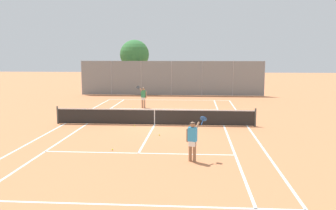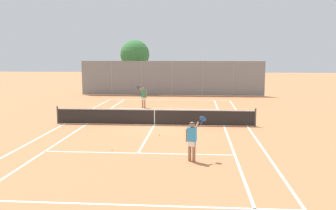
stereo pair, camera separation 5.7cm
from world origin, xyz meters
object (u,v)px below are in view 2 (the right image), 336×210
(player_far_left, at_px, (143,96))
(tree_behind_left, at_px, (135,56))
(loose_tennis_ball_3, at_px, (159,135))
(player_near_side, at_px, (192,139))
(loose_tennis_ball_2, at_px, (134,126))
(tennis_net, at_px, (154,116))
(loose_tennis_ball_0, at_px, (133,108))
(loose_tennis_ball_1, at_px, (112,149))

(player_far_left, xyz_separation_m, tree_behind_left, (-2.56, 11.52, 3.05))
(loose_tennis_ball_3, relative_size, tree_behind_left, 0.01)
(player_near_side, bearing_deg, loose_tennis_ball_3, 111.33)
(player_far_left, height_order, loose_tennis_ball_2, player_far_left)
(tennis_net, distance_m, player_near_side, 7.79)
(player_near_side, bearing_deg, loose_tennis_ball_2, 116.71)
(tennis_net, relative_size, loose_tennis_ball_0, 181.82)
(player_near_side, height_order, player_far_left, same)
(loose_tennis_ball_0, distance_m, tree_behind_left, 12.50)
(loose_tennis_ball_3, bearing_deg, loose_tennis_ball_2, 125.68)
(player_near_side, distance_m, loose_tennis_ball_3, 4.93)
(loose_tennis_ball_3, height_order, tree_behind_left, tree_behind_left)
(tennis_net, distance_m, tree_behind_left, 19.17)
(player_near_side, bearing_deg, loose_tennis_ball_1, 158.01)
(loose_tennis_ball_0, distance_m, loose_tennis_ball_3, 10.02)
(tree_behind_left, bearing_deg, loose_tennis_ball_3, -77.40)
(player_far_left, xyz_separation_m, loose_tennis_ball_1, (0.40, -12.85, -0.89))
(loose_tennis_ball_0, relative_size, tree_behind_left, 0.01)
(loose_tennis_ball_1, xyz_separation_m, loose_tennis_ball_2, (0.09, 5.45, 0.00))
(player_far_left, relative_size, loose_tennis_ball_0, 26.88)
(tree_behind_left, bearing_deg, loose_tennis_ball_2, -80.82)
(player_near_side, xyz_separation_m, loose_tennis_ball_3, (-1.76, 4.52, -0.89))
(tennis_net, bearing_deg, tree_behind_left, 102.85)
(player_far_left, relative_size, loose_tennis_ball_2, 26.88)
(player_near_side, relative_size, tree_behind_left, 0.31)
(player_far_left, xyz_separation_m, loose_tennis_ball_0, (-0.83, -0.22, -0.89))
(player_near_side, height_order, loose_tennis_ball_1, player_near_side)
(tennis_net, distance_m, player_far_left, 7.07)
(player_near_side, xyz_separation_m, loose_tennis_ball_2, (-3.47, 6.89, -0.89))
(player_far_left, height_order, loose_tennis_ball_3, player_far_left)
(loose_tennis_ball_1, bearing_deg, loose_tennis_ball_3, 59.74)
(loose_tennis_ball_1, relative_size, loose_tennis_ball_2, 1.00)
(player_far_left, distance_m, loose_tennis_ball_2, 7.47)
(loose_tennis_ball_0, xyz_separation_m, loose_tennis_ball_2, (1.33, -7.18, 0.00))
(tennis_net, distance_m, loose_tennis_ball_0, 7.10)
(tennis_net, bearing_deg, loose_tennis_ball_2, -154.78)
(player_far_left, distance_m, loose_tennis_ball_1, 12.89)
(player_far_left, distance_m, loose_tennis_ball_0, 1.24)
(tennis_net, xyz_separation_m, player_far_left, (-1.63, 6.86, 0.42))
(loose_tennis_ball_2, bearing_deg, loose_tennis_ball_3, -54.32)
(loose_tennis_ball_1, bearing_deg, tree_behind_left, 96.93)
(loose_tennis_ball_0, height_order, tree_behind_left, tree_behind_left)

